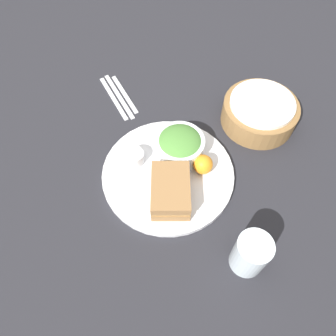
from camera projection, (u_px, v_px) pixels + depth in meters
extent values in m
plane|color=#232328|center=(168.00, 175.00, 0.83)|extent=(4.00, 4.00, 0.00)
cylinder|color=silver|center=(168.00, 174.00, 0.82)|extent=(0.33, 0.33, 0.01)
cube|color=olive|center=(169.00, 194.00, 0.77)|extent=(0.14, 0.10, 0.03)
cube|color=#E5C666|center=(170.00, 191.00, 0.76)|extent=(0.13, 0.10, 0.01)
cube|color=olive|center=(170.00, 187.00, 0.74)|extent=(0.14, 0.10, 0.03)
cylinder|color=white|center=(180.00, 146.00, 0.83)|extent=(0.12, 0.12, 0.05)
ellipsoid|color=#4C8438|center=(180.00, 143.00, 0.82)|extent=(0.11, 0.11, 0.05)
cylinder|color=#B7B7BC|center=(135.00, 157.00, 0.82)|extent=(0.05, 0.05, 0.03)
sphere|color=orange|center=(203.00, 163.00, 0.80)|extent=(0.05, 0.05, 0.05)
cylinder|color=silver|center=(250.00, 254.00, 0.67)|extent=(0.07, 0.07, 0.10)
cylinder|color=olive|center=(259.00, 113.00, 0.90)|extent=(0.20, 0.20, 0.07)
cylinder|color=white|center=(263.00, 103.00, 0.86)|extent=(0.17, 0.17, 0.01)
cube|color=silver|center=(113.00, 98.00, 0.97)|extent=(0.18, 0.09, 0.01)
cube|color=silver|center=(119.00, 96.00, 0.97)|extent=(0.19, 0.09, 0.01)
cube|color=silver|center=(125.00, 94.00, 0.98)|extent=(0.16, 0.08, 0.01)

